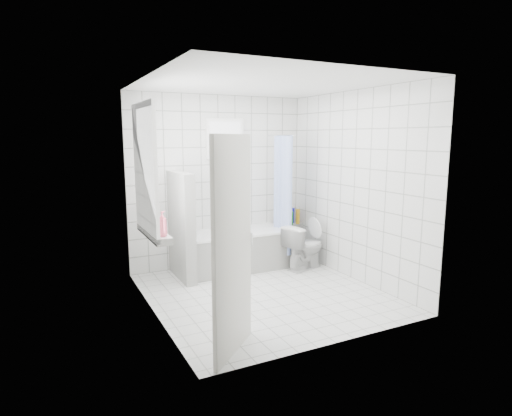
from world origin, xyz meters
TOP-DOWN VIEW (x-y plane):
  - ground at (0.00, 0.00)m, footprint 3.00×3.00m
  - ceiling at (0.00, 0.00)m, footprint 3.00×3.00m
  - wall_back at (0.00, 1.50)m, footprint 2.80×0.02m
  - wall_front at (0.00, -1.50)m, footprint 2.80×0.02m
  - wall_left at (-1.40, 0.00)m, footprint 0.02×3.00m
  - wall_right at (1.40, 0.00)m, footprint 0.02×3.00m
  - window_left at (-1.35, 0.30)m, footprint 0.01×0.90m
  - window_back at (0.10, 1.46)m, footprint 0.50×0.01m
  - window_sill at (-1.31, 0.30)m, footprint 0.18×1.02m
  - door at (-0.96, -1.21)m, footprint 0.61×0.58m
  - bathtub at (0.11, 1.12)m, footprint 1.58×0.77m
  - partition_wall at (-0.74, 1.07)m, footprint 0.15×0.85m
  - tiled_ledge at (1.26, 1.38)m, footprint 0.40×0.24m
  - toilet at (1.03, 0.65)m, footprint 0.74×0.54m
  - curtain_rod at (0.84, 1.10)m, footprint 0.02×0.80m
  - shower_curtain at (0.84, 0.97)m, footprint 0.14×0.48m
  - tub_faucet at (0.21, 1.46)m, footprint 0.18×0.06m
  - sill_bottles at (-1.30, 0.28)m, footprint 0.17×0.80m
  - ledge_bottles at (1.25, 1.35)m, footprint 0.19×0.19m

SIDE VIEW (x-z plane):
  - ground at x=0.00m, z-range 0.00..0.00m
  - tiled_ledge at x=1.26m, z-range 0.00..0.55m
  - bathtub at x=0.11m, z-range 0.00..0.58m
  - toilet at x=1.03m, z-range 0.00..0.68m
  - ledge_bottles at x=1.25m, z-range 0.54..0.79m
  - partition_wall at x=-0.74m, z-range 0.00..1.50m
  - tub_faucet at x=0.21m, z-range 0.82..0.88m
  - window_sill at x=-1.31m, z-range 0.82..0.90m
  - door at x=-0.96m, z-range 0.00..2.00m
  - sill_bottles at x=-1.30m, z-range 0.88..1.17m
  - shower_curtain at x=0.84m, z-range 0.21..1.99m
  - wall_back at x=0.00m, z-range 0.00..2.60m
  - wall_front at x=0.00m, z-range 0.00..2.60m
  - wall_left at x=-1.40m, z-range 0.00..2.60m
  - wall_right at x=1.40m, z-range 0.00..2.60m
  - window_left at x=-1.35m, z-range 0.90..2.30m
  - window_back at x=0.10m, z-range 1.70..2.20m
  - curtain_rod at x=0.84m, z-range 1.99..2.01m
  - ceiling at x=0.00m, z-range 2.60..2.60m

